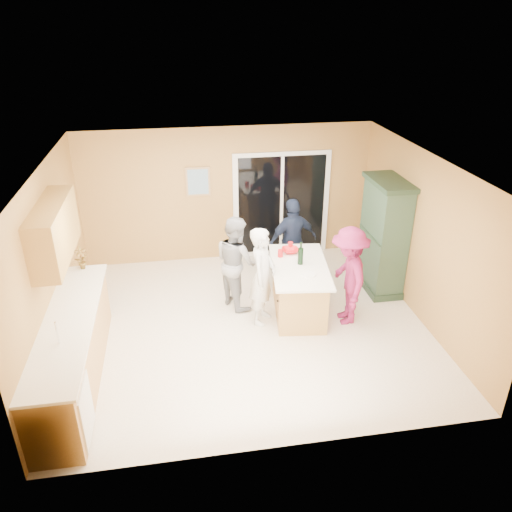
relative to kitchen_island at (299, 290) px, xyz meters
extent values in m
plane|color=white|center=(-0.88, -0.26, -0.40)|extent=(5.50, 5.50, 0.00)
cube|color=silver|center=(-0.88, -0.26, 2.20)|extent=(5.50, 5.00, 0.10)
cube|color=#DCAE5A|center=(-0.88, 2.24, 0.90)|extent=(5.50, 0.10, 2.60)
cube|color=#DCAE5A|center=(-0.88, -2.76, 0.90)|extent=(5.50, 0.10, 2.60)
cube|color=#DCAE5A|center=(-3.63, -0.26, 0.90)|extent=(0.10, 5.00, 2.60)
cube|color=#DCAE5A|center=(1.87, -0.26, 0.90)|extent=(0.10, 5.00, 2.60)
cube|color=tan|center=(-3.33, -1.16, 0.05)|extent=(0.60, 3.00, 0.90)
cube|color=white|center=(-3.32, -2.26, 0.00)|extent=(0.62, 0.60, 0.72)
cube|color=silver|center=(-3.31, -1.16, 0.52)|extent=(0.65, 3.05, 0.04)
cylinder|color=silver|center=(-3.33, -1.66, 0.69)|extent=(0.02, 0.02, 0.30)
cube|color=tan|center=(-3.45, -0.46, 1.48)|extent=(0.35, 1.60, 0.75)
cube|color=white|center=(0.17, 2.21, 0.65)|extent=(1.90, 0.05, 2.10)
cube|color=black|center=(0.17, 2.19, 0.65)|extent=(1.70, 0.03, 1.94)
cube|color=white|center=(0.17, 2.19, 0.65)|extent=(0.06, 0.04, 1.94)
cube|color=silver|center=(0.32, 2.18, 0.60)|extent=(0.02, 0.03, 0.12)
cube|color=#A67F53|center=(-1.43, 2.22, 1.20)|extent=(0.46, 0.03, 0.56)
cube|color=teal|center=(-1.43, 2.20, 1.20)|extent=(0.38, 0.02, 0.48)
cube|color=tan|center=(0.00, 0.00, 0.01)|extent=(0.91, 1.51, 0.81)
cube|color=silver|center=(0.00, 0.00, 0.43)|extent=(1.07, 1.71, 0.04)
cube|color=black|center=(0.00, 0.00, -0.35)|extent=(0.83, 1.43, 0.09)
cube|color=#203423|center=(1.61, 0.55, -0.34)|extent=(0.55, 1.05, 0.12)
cube|color=#304836|center=(1.61, 0.55, 0.59)|extent=(0.49, 0.99, 1.86)
cube|color=#203423|center=(1.61, 0.55, 1.56)|extent=(0.57, 1.09, 0.08)
imported|color=silver|center=(-0.63, -0.17, 0.40)|extent=(0.60, 0.69, 1.60)
imported|color=#969799|center=(-0.96, 0.42, 0.38)|extent=(0.86, 0.94, 1.56)
imported|color=#181E36|center=(0.13, 1.02, 0.40)|extent=(1.00, 0.61, 1.59)
imported|color=maroon|center=(0.67, -0.38, 0.40)|extent=(0.66, 1.07, 1.59)
imported|color=red|center=(-0.04, 0.49, 0.48)|extent=(0.31, 0.31, 0.07)
imported|color=#A31E10|center=(-3.33, 0.26, 0.72)|extent=(0.22, 0.19, 0.36)
cylinder|color=red|center=(-0.24, 0.35, 0.51)|extent=(0.10, 0.10, 0.12)
cylinder|color=red|center=(-0.01, 0.63, 0.51)|extent=(0.08, 0.08, 0.12)
cylinder|color=black|center=(0.02, 0.05, 0.59)|extent=(0.09, 0.09, 0.27)
cylinder|color=black|center=(0.02, 0.05, 0.77)|extent=(0.03, 0.03, 0.10)
cylinder|color=white|center=(0.06, -0.32, 0.46)|extent=(0.25, 0.25, 0.02)
camera|label=1|loc=(-1.84, -6.79, 4.06)|focal=35.00mm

